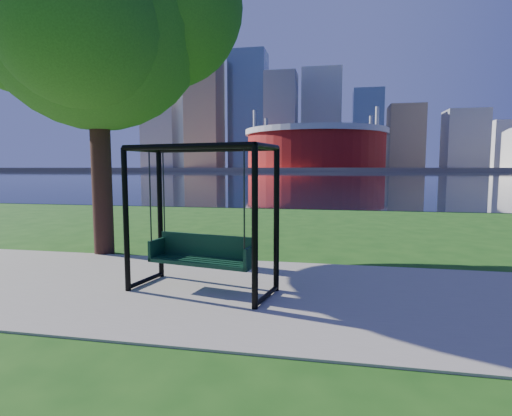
# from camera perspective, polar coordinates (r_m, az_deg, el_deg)

# --- Properties ---
(ground) EXTENTS (900.00, 900.00, 0.00)m
(ground) POSITION_cam_1_polar(r_m,az_deg,el_deg) (6.74, -1.09, -10.72)
(ground) COLOR #1E5114
(ground) RESTS_ON ground
(path) EXTENTS (120.00, 4.00, 0.03)m
(path) POSITION_cam_1_polar(r_m,az_deg,el_deg) (6.26, -2.07, -11.86)
(path) COLOR #9E937F
(path) RESTS_ON ground
(river) EXTENTS (900.00, 180.00, 0.02)m
(river) POSITION_cam_1_polar(r_m,az_deg,el_deg) (108.34, 10.41, 4.66)
(river) COLOR black
(river) RESTS_ON ground
(far_bank) EXTENTS (900.00, 228.00, 2.00)m
(far_bank) POSITION_cam_1_polar(r_m,az_deg,el_deg) (312.32, 10.90, 5.49)
(far_bank) COLOR #937F60
(far_bank) RESTS_ON ground
(stadium) EXTENTS (83.00, 83.00, 32.00)m
(stadium) POSITION_cam_1_polar(r_m,az_deg,el_deg) (241.89, 8.49, 8.62)
(stadium) COLOR maroon
(stadium) RESTS_ON far_bank
(skyline) EXTENTS (392.00, 66.00, 96.50)m
(skyline) POSITION_cam_1_polar(r_m,az_deg,el_deg) (327.52, 10.27, 11.63)
(skyline) COLOR gray
(skyline) RESTS_ON far_bank
(swing) EXTENTS (2.34, 1.35, 2.25)m
(swing) POSITION_cam_1_polar(r_m,az_deg,el_deg) (6.12, -7.70, -2.02)
(swing) COLOR black
(swing) RESTS_ON ground
(park_tree) EXTENTS (6.00, 5.42, 7.46)m
(park_tree) POSITION_cam_1_polar(r_m,az_deg,el_deg) (9.99, -22.06, 24.44)
(park_tree) COLOR black
(park_tree) RESTS_ON ground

